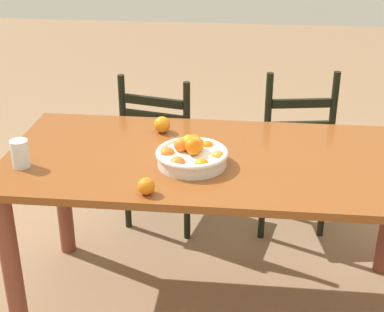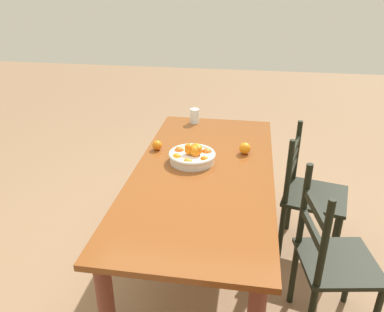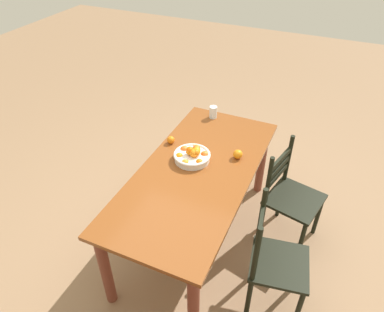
{
  "view_description": "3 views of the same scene",
  "coord_description": "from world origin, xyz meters",
  "px_view_note": "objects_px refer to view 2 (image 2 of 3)",
  "views": [
    {
      "loc": [
        0.12,
        -2.21,
        1.81
      ],
      "look_at": [
        -0.11,
        -0.09,
        0.8
      ],
      "focal_mm": 54.34,
      "sensor_mm": 36.0,
      "label": 1
    },
    {
      "loc": [
        2.03,
        0.25,
        1.85
      ],
      "look_at": [
        -0.11,
        -0.09,
        0.8
      ],
      "focal_mm": 35.61,
      "sensor_mm": 36.0,
      "label": 2
    },
    {
      "loc": [
        1.96,
        0.84,
        2.52
      ],
      "look_at": [
        -0.11,
        -0.09,
        0.8
      ],
      "focal_mm": 33.28,
      "sensor_mm": 36.0,
      "label": 3
    }
  ],
  "objects_px": {
    "dining_table": "(203,187)",
    "chair_near_window": "(309,194)",
    "orange_loose_0": "(157,145)",
    "drinking_glass": "(195,116)",
    "orange_loose_1": "(245,148)",
    "chair_by_cabinet": "(331,263)",
    "fruit_bowl": "(192,155)"
  },
  "relations": [
    {
      "from": "drinking_glass",
      "to": "orange_loose_1",
      "type": "bearing_deg",
      "value": 38.79
    },
    {
      "from": "dining_table",
      "to": "chair_by_cabinet",
      "type": "xyz_separation_m",
      "value": [
        0.36,
        0.73,
        -0.19
      ]
    },
    {
      "from": "dining_table",
      "to": "orange_loose_0",
      "type": "relative_size",
      "value": 27.79
    },
    {
      "from": "chair_by_cabinet",
      "to": "orange_loose_0",
      "type": "distance_m",
      "value": 1.29
    },
    {
      "from": "chair_by_cabinet",
      "to": "orange_loose_0",
      "type": "relative_size",
      "value": 14.65
    },
    {
      "from": "chair_by_cabinet",
      "to": "orange_loose_0",
      "type": "height_order",
      "value": "chair_by_cabinet"
    },
    {
      "from": "chair_near_window",
      "to": "orange_loose_0",
      "type": "distance_m",
      "value": 1.11
    },
    {
      "from": "fruit_bowl",
      "to": "orange_loose_0",
      "type": "height_order",
      "value": "fruit_bowl"
    },
    {
      "from": "orange_loose_1",
      "to": "drinking_glass",
      "type": "distance_m",
      "value": 0.66
    },
    {
      "from": "chair_by_cabinet",
      "to": "fruit_bowl",
      "type": "height_order",
      "value": "chair_by_cabinet"
    },
    {
      "from": "chair_near_window",
      "to": "orange_loose_1",
      "type": "relative_size",
      "value": 12.04
    },
    {
      "from": "orange_loose_0",
      "to": "chair_by_cabinet",
      "type": "bearing_deg",
      "value": 60.83
    },
    {
      "from": "dining_table",
      "to": "drinking_glass",
      "type": "distance_m",
      "value": 0.83
    },
    {
      "from": "fruit_bowl",
      "to": "orange_loose_1",
      "type": "bearing_deg",
      "value": 117.82
    },
    {
      "from": "dining_table",
      "to": "drinking_glass",
      "type": "relative_size",
      "value": 15.84
    },
    {
      "from": "chair_by_cabinet",
      "to": "orange_loose_1",
      "type": "xyz_separation_m",
      "value": [
        -0.64,
        -0.5,
        0.35
      ]
    },
    {
      "from": "orange_loose_0",
      "to": "drinking_glass",
      "type": "xyz_separation_m",
      "value": [
        -0.55,
        0.17,
        0.02
      ]
    },
    {
      "from": "fruit_bowl",
      "to": "orange_loose_0",
      "type": "relative_size",
      "value": 4.55
    },
    {
      "from": "chair_near_window",
      "to": "orange_loose_0",
      "type": "xyz_separation_m",
      "value": [
        0.1,
        -1.05,
        0.34
      ]
    },
    {
      "from": "dining_table",
      "to": "orange_loose_1",
      "type": "height_order",
      "value": "orange_loose_1"
    },
    {
      "from": "chair_by_cabinet",
      "to": "orange_loose_0",
      "type": "xyz_separation_m",
      "value": [
        -0.6,
        -1.08,
        0.34
      ]
    },
    {
      "from": "chair_near_window",
      "to": "chair_by_cabinet",
      "type": "relative_size",
      "value": 0.95
    },
    {
      "from": "chair_near_window",
      "to": "drinking_glass",
      "type": "relative_size",
      "value": 7.96
    },
    {
      "from": "orange_loose_0",
      "to": "orange_loose_1",
      "type": "height_order",
      "value": "orange_loose_1"
    },
    {
      "from": "fruit_bowl",
      "to": "drinking_glass",
      "type": "relative_size",
      "value": 2.59
    },
    {
      "from": "chair_by_cabinet",
      "to": "orange_loose_1",
      "type": "bearing_deg",
      "value": 28.29
    },
    {
      "from": "fruit_bowl",
      "to": "chair_near_window",
      "type": "bearing_deg",
      "value": 106.72
    },
    {
      "from": "dining_table",
      "to": "chair_near_window",
      "type": "distance_m",
      "value": 0.8
    },
    {
      "from": "chair_by_cabinet",
      "to": "dining_table",
      "type": "bearing_deg",
      "value": 54.53
    },
    {
      "from": "dining_table",
      "to": "chair_by_cabinet",
      "type": "relative_size",
      "value": 1.9
    },
    {
      "from": "chair_near_window",
      "to": "orange_loose_1",
      "type": "height_order",
      "value": "chair_near_window"
    },
    {
      "from": "chair_near_window",
      "to": "chair_by_cabinet",
      "type": "height_order",
      "value": "chair_by_cabinet"
    }
  ]
}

